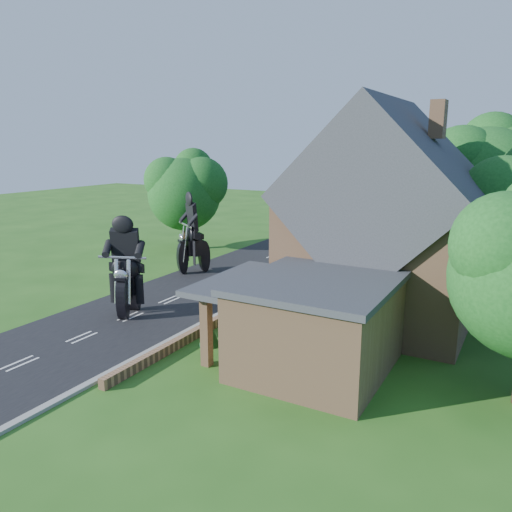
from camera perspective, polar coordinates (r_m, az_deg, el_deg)
The scene contains 17 objects.
ground at distance 25.04m, azimuth -14.15°, elevation -6.77°, with size 120.00×120.00×0.00m, color #255618.
road at distance 25.04m, azimuth -14.15°, elevation -6.74°, with size 7.00×80.00×0.02m, color black.
kerb at distance 22.79m, azimuth -7.37°, elevation -8.30°, with size 0.30×80.00×0.12m, color gray.
garden_wall at distance 26.37m, azimuth 0.26°, elevation -4.90°, with size 0.30×22.00×0.40m, color #9C714F.
house at distance 24.05m, azimuth 14.49°, elevation 3.11°, with size 9.54×8.64×10.24m.
annex at distance 18.62m, azimuth 6.66°, elevation -7.58°, with size 7.05×5.94×3.44m.
tree_behind_house at distance 33.24m, azimuth 25.53°, elevation 8.14°, with size 7.81×7.20×10.08m.
tree_behind_left at distance 35.18m, azimuth 15.69°, elevation 8.29°, with size 6.94×6.40×9.16m.
tree_far_road at distance 39.01m, azimuth -7.67°, elevation 7.73°, with size 6.08×5.60×7.84m.
shrub_a at distance 20.95m, azimuth -5.39°, elevation -8.74°, with size 0.90×0.90×1.10m, color #103515.
shrub_b at distance 22.91m, azimuth -1.82°, elevation -6.77°, with size 0.90×0.90×1.10m, color #103515.
shrub_c at distance 24.97m, azimuth 1.16°, elevation -5.09°, with size 0.90×0.90×1.10m, color #103515.
shrub_d at distance 29.29m, azimuth 5.78°, elevation -2.44°, with size 0.90×0.90×1.10m, color #103515.
shrub_e at distance 31.53m, azimuth 7.60°, elevation -1.38°, with size 0.90×0.90×1.10m, color #103515.
shrub_f at distance 33.80m, azimuth 9.18°, elevation -0.47°, with size 0.90×0.90×1.10m, color #103515.
motorcycle_lead at distance 25.09m, azimuth -14.36°, elevation -4.96°, with size 0.40×1.59×1.48m, color black, non-canonical shape.
motorcycle_follow at distance 32.37m, azimuth -7.16°, elevation -0.57°, with size 0.43×1.69×1.57m, color black, non-canonical shape.
Camera 1 is at (16.48, -16.96, 8.24)m, focal length 35.00 mm.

